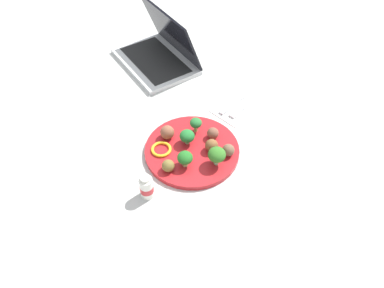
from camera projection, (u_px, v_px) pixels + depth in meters
The scene contains 17 objects.
ground_plane at pixel (192, 152), 1.07m from camera, with size 4.00×4.00×0.00m, color #B2B2AD.
plate at pixel (192, 150), 1.07m from camera, with size 0.28×0.28×0.02m, color red.
broccoli_floret_center at pixel (196, 123), 1.09m from camera, with size 0.04×0.04×0.05m.
broccoli_floret_far_rim at pixel (217, 155), 0.99m from camera, with size 0.05×0.05×0.06m.
broccoli_floret_mid_left at pixel (187, 136), 1.06m from camera, with size 0.04×0.04×0.05m.
broccoli_floret_back_left at pixel (185, 158), 1.00m from camera, with size 0.04×0.04×0.05m.
meatball_far_rim at pixel (212, 145), 1.04m from camera, with size 0.04×0.04×0.04m, color brown.
meatball_front_right at pixel (213, 133), 1.08m from camera, with size 0.04×0.04×0.04m, color brown.
meatball_center at pixel (167, 132), 1.08m from camera, with size 0.04×0.04×0.04m, color brown.
meatball_mid_right at pixel (167, 165), 1.00m from camera, with size 0.04×0.04×0.04m, color brown.
meatball_mid_left at pixel (228, 150), 1.03m from camera, with size 0.04×0.04×0.04m, color brown.
pepper_ring_front_right at pixel (161, 149), 1.05m from camera, with size 0.06×0.06×0.01m, color yellow.
napkin at pixel (239, 106), 1.21m from camera, with size 0.17×0.12×0.01m, color white.
fork at pixel (241, 109), 1.19m from camera, with size 0.12×0.03×0.01m.
knife at pixel (233, 104), 1.21m from camera, with size 0.15×0.03×0.01m.
yogurt_bottle at pixel (147, 187), 0.94m from camera, with size 0.04×0.04×0.08m.
laptop at pixel (160, 53), 1.36m from camera, with size 0.31×0.37×0.20m.
Camera 1 is at (0.54, 0.45, 0.81)m, focal length 33.68 mm.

